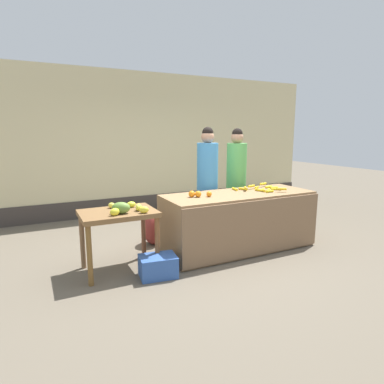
# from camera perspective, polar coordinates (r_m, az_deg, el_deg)

# --- Properties ---
(ground_plane) EXTENTS (24.00, 24.00, 0.00)m
(ground_plane) POSITION_cam_1_polar(r_m,az_deg,el_deg) (4.80, 2.87, -10.69)
(ground_plane) COLOR #665B4C
(market_wall_back) EXTENTS (8.47, 0.23, 2.97)m
(market_wall_back) POSITION_cam_1_polar(r_m,az_deg,el_deg) (7.17, -8.70, 8.16)
(market_wall_back) COLOR beige
(market_wall_back) RESTS_ON ground
(fruit_stall_counter) EXTENTS (2.26, 0.86, 0.85)m
(fruit_stall_counter) POSITION_cam_1_polar(r_m,az_deg,el_deg) (4.91, 8.21, -5.08)
(fruit_stall_counter) COLOR olive
(fruit_stall_counter) RESTS_ON ground
(side_table_wooden) EXTENTS (0.91, 0.65, 0.77)m
(side_table_wooden) POSITION_cam_1_polar(r_m,az_deg,el_deg) (4.14, -12.83, -4.86)
(side_table_wooden) COLOR brown
(side_table_wooden) RESTS_ON ground
(banana_bunch_pile) EXTENTS (0.73, 0.59, 0.07)m
(banana_bunch_pile) POSITION_cam_1_polar(r_m,az_deg,el_deg) (5.14, 12.03, 0.63)
(banana_bunch_pile) COLOR gold
(banana_bunch_pile) RESTS_ON fruit_stall_counter
(orange_pile) EXTENTS (0.31, 0.17, 0.09)m
(orange_pile) POSITION_cam_1_polar(r_m,az_deg,el_deg) (4.49, 1.10, -0.35)
(orange_pile) COLOR orange
(orange_pile) RESTS_ON fruit_stall_counter
(mango_papaya_pile) EXTENTS (0.47, 0.55, 0.14)m
(mango_papaya_pile) POSITION_cam_1_polar(r_m,az_deg,el_deg) (4.02, -11.74, -2.75)
(mango_papaya_pile) COLOR #DDDD43
(mango_papaya_pile) RESTS_ON side_table_wooden
(vendor_woman_blue_shirt) EXTENTS (0.34, 0.34, 1.81)m
(vendor_woman_blue_shirt) POSITION_cam_1_polar(r_m,az_deg,el_deg) (5.29, 2.70, 1.58)
(vendor_woman_blue_shirt) COLOR #33333D
(vendor_woman_blue_shirt) RESTS_ON ground
(vendor_woman_green_shirt) EXTENTS (0.34, 0.34, 1.80)m
(vendor_woman_green_shirt) POSITION_cam_1_polar(r_m,az_deg,el_deg) (5.67, 7.76, 2.02)
(vendor_woman_green_shirt) COLOR #33333D
(vendor_woman_green_shirt) RESTS_ON ground
(produce_crate) EXTENTS (0.48, 0.38, 0.26)m
(produce_crate) POSITION_cam_1_polar(r_m,az_deg,el_deg) (4.06, -5.99, -12.84)
(produce_crate) COLOR #3359A5
(produce_crate) RESTS_ON ground
(produce_sack) EXTENTS (0.39, 0.43, 0.53)m
(produce_sack) POSITION_cam_1_polar(r_m,az_deg,el_deg) (5.12, -6.92, -6.25)
(produce_sack) COLOR maroon
(produce_sack) RESTS_ON ground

